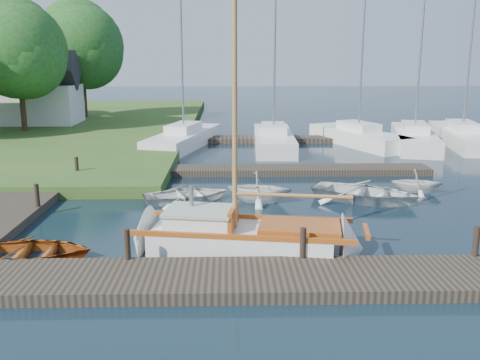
{
  "coord_description": "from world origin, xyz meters",
  "views": [
    {
      "loc": [
        -0.43,
        -17.95,
        5.38
      ],
      "look_at": [
        0.0,
        0.0,
        1.2
      ],
      "focal_mm": 40.0,
      "sensor_mm": 36.0,
      "label": 1
    }
  ],
  "objects_px": {
    "mooring_post_3": "(476,241)",
    "tender_c": "(365,190)",
    "dinghy": "(29,248)",
    "marina_boat_0": "(184,137)",
    "tender_a": "(186,193)",
    "house_c": "(42,95)",
    "tree_7": "(81,45)",
    "tender_b": "(259,185)",
    "mooring_post_1": "(127,244)",
    "mooring_post_2": "(303,243)",
    "mooring_post_4": "(37,195)",
    "marina_boat_3": "(358,136)",
    "sailboat": "(248,240)",
    "marina_boat_5": "(462,135)",
    "marina_boat_4": "(414,137)",
    "marina_boat_1": "(274,138)",
    "tender_d": "(417,180)",
    "mooring_post_5": "(77,166)",
    "tree_3": "(18,49)"
  },
  "relations": [
    {
      "from": "mooring_post_3",
      "to": "tree_7",
      "type": "bearing_deg",
      "value": 120.1
    },
    {
      "from": "mooring_post_5",
      "to": "tender_b",
      "type": "xyz_separation_m",
      "value": [
        7.76,
        -3.52,
        -0.06
      ]
    },
    {
      "from": "marina_boat_1",
      "to": "marina_boat_4",
      "type": "distance_m",
      "value": 8.65
    },
    {
      "from": "mooring_post_5",
      "to": "marina_boat_5",
      "type": "distance_m",
      "value": 23.31
    },
    {
      "from": "mooring_post_1",
      "to": "tree_7",
      "type": "bearing_deg",
      "value": 106.16
    },
    {
      "from": "mooring_post_4",
      "to": "tender_b",
      "type": "relative_size",
      "value": 0.33
    },
    {
      "from": "mooring_post_3",
      "to": "tender_a",
      "type": "height_order",
      "value": "mooring_post_3"
    },
    {
      "from": "tender_d",
      "to": "mooring_post_3",
      "type": "bearing_deg",
      "value": -176.26
    },
    {
      "from": "marina_boat_4",
      "to": "tender_c",
      "type": "bearing_deg",
      "value": 167.27
    },
    {
      "from": "tender_d",
      "to": "tree_7",
      "type": "relative_size",
      "value": 0.21
    },
    {
      "from": "tender_a",
      "to": "mooring_post_2",
      "type": "bearing_deg",
      "value": -169.65
    },
    {
      "from": "mooring_post_1",
      "to": "tender_d",
      "type": "distance_m",
      "value": 12.85
    },
    {
      "from": "marina_boat_1",
      "to": "tender_b",
      "type": "bearing_deg",
      "value": 174.84
    },
    {
      "from": "mooring_post_3",
      "to": "tender_d",
      "type": "bearing_deg",
      "value": 81.18
    },
    {
      "from": "mooring_post_2",
      "to": "marina_boat_1",
      "type": "relative_size",
      "value": 0.08
    },
    {
      "from": "mooring_post_5",
      "to": "mooring_post_2",
      "type": "bearing_deg",
      "value": -49.64
    },
    {
      "from": "mooring_post_2",
      "to": "tree_7",
      "type": "xyz_separation_m",
      "value": [
        -13.5,
        31.05,
        5.5
      ]
    },
    {
      "from": "dinghy",
      "to": "marina_boat_5",
      "type": "xyz_separation_m",
      "value": [
        19.99,
        18.93,
        0.22
      ]
    },
    {
      "from": "mooring_post_4",
      "to": "dinghy",
      "type": "distance_m",
      "value": 4.43
    },
    {
      "from": "mooring_post_5",
      "to": "dinghy",
      "type": "bearing_deg",
      "value": -82.55
    },
    {
      "from": "tender_c",
      "to": "marina_boat_0",
      "type": "bearing_deg",
      "value": 61.21
    },
    {
      "from": "mooring_post_1",
      "to": "tender_b",
      "type": "relative_size",
      "value": 0.33
    },
    {
      "from": "marina_boat_5",
      "to": "house_c",
      "type": "distance_m",
      "value": 29.2
    },
    {
      "from": "sailboat",
      "to": "marina_boat_3",
      "type": "relative_size",
      "value": 0.9
    },
    {
      "from": "house_c",
      "to": "tree_3",
      "type": "relative_size",
      "value": 0.6
    },
    {
      "from": "mooring_post_4",
      "to": "marina_boat_4",
      "type": "xyz_separation_m",
      "value": [
        17.99,
        14.12,
        -0.13
      ]
    },
    {
      "from": "tender_a",
      "to": "tree_3",
      "type": "xyz_separation_m",
      "value": [
        -12.0,
        16.37,
        5.48
      ]
    },
    {
      "from": "tender_c",
      "to": "mooring_post_4",
      "type": "bearing_deg",
      "value": 126.86
    },
    {
      "from": "tender_b",
      "to": "tree_7",
      "type": "bearing_deg",
      "value": 39.66
    },
    {
      "from": "tender_a",
      "to": "tree_7",
      "type": "distance_m",
      "value": 26.99
    },
    {
      "from": "marina_boat_5",
      "to": "mooring_post_4",
      "type": "bearing_deg",
      "value": 134.01
    },
    {
      "from": "tender_a",
      "to": "marina_boat_3",
      "type": "height_order",
      "value": "marina_boat_3"
    },
    {
      "from": "sailboat",
      "to": "tender_c",
      "type": "distance_m",
      "value": 7.07
    },
    {
      "from": "mooring_post_4",
      "to": "sailboat",
      "type": "xyz_separation_m",
      "value": [
        7.13,
        -3.75,
        -0.36
      ]
    },
    {
      "from": "marina_boat_4",
      "to": "marina_boat_3",
      "type": "bearing_deg",
      "value": 95.05
    },
    {
      "from": "tender_b",
      "to": "marina_boat_0",
      "type": "xyz_separation_m",
      "value": [
        -3.83,
        12.72,
        -0.08
      ]
    },
    {
      "from": "mooring_post_4",
      "to": "mooring_post_5",
      "type": "distance_m",
      "value": 5.0
    },
    {
      "from": "tender_a",
      "to": "tender_b",
      "type": "bearing_deg",
      "value": -111.39
    },
    {
      "from": "mooring_post_3",
      "to": "tender_c",
      "type": "bearing_deg",
      "value": 100.42
    },
    {
      "from": "tender_b",
      "to": "marina_boat_0",
      "type": "bearing_deg",
      "value": 28.97
    },
    {
      "from": "marina_boat_5",
      "to": "tree_3",
      "type": "relative_size",
      "value": 1.27
    },
    {
      "from": "dinghy",
      "to": "marina_boat_0",
      "type": "bearing_deg",
      "value": -9.15
    },
    {
      "from": "house_c",
      "to": "tree_7",
      "type": "relative_size",
      "value": 0.56
    },
    {
      "from": "mooring_post_3",
      "to": "tender_a",
      "type": "relative_size",
      "value": 0.25
    },
    {
      "from": "marina_boat_0",
      "to": "mooring_post_4",
      "type": "bearing_deg",
      "value": 179.32
    },
    {
      "from": "dinghy",
      "to": "tree_7",
      "type": "bearing_deg",
      "value": 10.84
    },
    {
      "from": "mooring_post_5",
      "to": "sailboat",
      "type": "relative_size",
      "value": 0.08
    },
    {
      "from": "mooring_post_1",
      "to": "mooring_post_2",
      "type": "bearing_deg",
      "value": 0.0
    },
    {
      "from": "tree_7",
      "to": "tender_c",
      "type": "bearing_deg",
      "value": -55.56
    },
    {
      "from": "mooring_post_4",
      "to": "tender_c",
      "type": "xyz_separation_m",
      "value": [
        11.79,
        1.56,
        -0.29
      ]
    }
  ]
}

